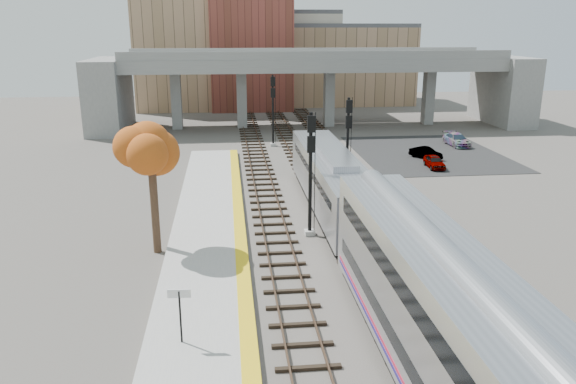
{
  "coord_description": "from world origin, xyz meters",
  "views": [
    {
      "loc": [
        -5.94,
        -25.25,
        12.32
      ],
      "look_at": [
        -2.33,
        7.55,
        2.5
      ],
      "focal_mm": 35.0,
      "sensor_mm": 36.0,
      "label": 1
    }
  ],
  "objects_px": {
    "tree": "(150,149)",
    "car_c": "(457,140)",
    "signal_mast_near": "(310,175)",
    "locomotive": "(331,179)",
    "signal_mast_mid": "(348,146)",
    "car_a": "(434,162)",
    "signal_mast_far": "(273,111)",
    "coach": "(473,365)",
    "car_b": "(426,153)"
  },
  "relations": [
    {
      "from": "signal_mast_mid",
      "to": "signal_mast_near",
      "type": "bearing_deg",
      "value": -115.33
    },
    {
      "from": "signal_mast_near",
      "to": "signal_mast_mid",
      "type": "distance_m",
      "value": 9.58
    },
    {
      "from": "coach",
      "to": "signal_mast_mid",
      "type": "relative_size",
      "value": 3.44
    },
    {
      "from": "signal_mast_far",
      "to": "tree",
      "type": "relative_size",
      "value": 0.93
    },
    {
      "from": "signal_mast_far",
      "to": "car_c",
      "type": "relative_size",
      "value": 1.7
    },
    {
      "from": "signal_mast_near",
      "to": "signal_mast_mid",
      "type": "relative_size",
      "value": 1.04
    },
    {
      "from": "signal_mast_far",
      "to": "car_c",
      "type": "height_order",
      "value": "signal_mast_far"
    },
    {
      "from": "signal_mast_near",
      "to": "signal_mast_mid",
      "type": "height_order",
      "value": "signal_mast_near"
    },
    {
      "from": "signal_mast_near",
      "to": "car_a",
      "type": "xyz_separation_m",
      "value": [
        13.57,
        15.41,
        -3.22
      ]
    },
    {
      "from": "locomotive",
      "to": "car_c",
      "type": "xyz_separation_m",
      "value": [
        17.32,
        20.16,
        -1.6
      ]
    },
    {
      "from": "signal_mast_mid",
      "to": "car_a",
      "type": "height_order",
      "value": "signal_mast_mid"
    },
    {
      "from": "locomotive",
      "to": "signal_mast_near",
      "type": "relative_size",
      "value": 2.53
    },
    {
      "from": "coach",
      "to": "car_c",
      "type": "height_order",
      "value": "coach"
    },
    {
      "from": "tree",
      "to": "car_a",
      "type": "distance_m",
      "value": 28.76
    },
    {
      "from": "coach",
      "to": "car_c",
      "type": "distance_m",
      "value": 46.19
    },
    {
      "from": "car_b",
      "to": "car_a",
      "type": "bearing_deg",
      "value": -129.33
    },
    {
      "from": "signal_mast_mid",
      "to": "car_b",
      "type": "relative_size",
      "value": 2.2
    },
    {
      "from": "signal_mast_far",
      "to": "car_a",
      "type": "relative_size",
      "value": 2.26
    },
    {
      "from": "car_b",
      "to": "car_c",
      "type": "height_order",
      "value": "car_c"
    },
    {
      "from": "tree",
      "to": "car_c",
      "type": "relative_size",
      "value": 1.84
    },
    {
      "from": "coach",
      "to": "tree",
      "type": "relative_size",
      "value": 3.11
    },
    {
      "from": "coach",
      "to": "signal_mast_mid",
      "type": "bearing_deg",
      "value": 85.74
    },
    {
      "from": "signal_mast_mid",
      "to": "signal_mast_far",
      "type": "height_order",
      "value": "signal_mast_far"
    },
    {
      "from": "signal_mast_mid",
      "to": "car_c",
      "type": "xyz_separation_m",
      "value": [
        15.32,
        15.91,
        -2.97
      ]
    },
    {
      "from": "signal_mast_mid",
      "to": "tree",
      "type": "distance_m",
      "value": 16.79
    },
    {
      "from": "car_c",
      "to": "signal_mast_near",
      "type": "bearing_deg",
      "value": -129.66
    },
    {
      "from": "locomotive",
      "to": "tree",
      "type": "distance_m",
      "value": 13.13
    },
    {
      "from": "signal_mast_mid",
      "to": "tree",
      "type": "xyz_separation_m",
      "value": [
        -13.06,
        -10.3,
        2.32
      ]
    },
    {
      "from": "signal_mast_far",
      "to": "tree",
      "type": "bearing_deg",
      "value": -107.62
    },
    {
      "from": "locomotive",
      "to": "tree",
      "type": "relative_size",
      "value": 2.37
    },
    {
      "from": "signal_mast_near",
      "to": "car_b",
      "type": "height_order",
      "value": "signal_mast_near"
    },
    {
      "from": "tree",
      "to": "car_c",
      "type": "distance_m",
      "value": 38.99
    },
    {
      "from": "locomotive",
      "to": "signal_mast_far",
      "type": "xyz_separation_m",
      "value": [
        -2.1,
        22.14,
        1.48
      ]
    },
    {
      "from": "signal_mast_near",
      "to": "tree",
      "type": "bearing_deg",
      "value": -169.65
    },
    {
      "from": "signal_mast_mid",
      "to": "car_a",
      "type": "relative_size",
      "value": 2.21
    },
    {
      "from": "signal_mast_mid",
      "to": "tree",
      "type": "relative_size",
      "value": 0.9
    },
    {
      "from": "signal_mast_near",
      "to": "car_c",
      "type": "height_order",
      "value": "signal_mast_near"
    },
    {
      "from": "locomotive",
      "to": "car_c",
      "type": "bearing_deg",
      "value": 49.34
    },
    {
      "from": "signal_mast_mid",
      "to": "car_a",
      "type": "xyz_separation_m",
      "value": [
        9.47,
        6.75,
        -3.04
      ]
    },
    {
      "from": "tree",
      "to": "car_a",
      "type": "xyz_separation_m",
      "value": [
        22.53,
        17.05,
        -5.36
      ]
    },
    {
      "from": "car_b",
      "to": "locomotive",
      "type": "bearing_deg",
      "value": -161.09
    },
    {
      "from": "locomotive",
      "to": "car_c",
      "type": "distance_m",
      "value": 26.63
    },
    {
      "from": "locomotive",
      "to": "car_b",
      "type": "bearing_deg",
      "value": 50.76
    },
    {
      "from": "locomotive",
      "to": "car_b",
      "type": "relative_size",
      "value": 5.78
    },
    {
      "from": "tree",
      "to": "car_a",
      "type": "relative_size",
      "value": 2.44
    },
    {
      "from": "signal_mast_mid",
      "to": "car_b",
      "type": "distance_m",
      "value": 14.7
    },
    {
      "from": "car_b",
      "to": "coach",
      "type": "bearing_deg",
      "value": -139.64
    },
    {
      "from": "coach",
      "to": "car_b",
      "type": "relative_size",
      "value": 7.59
    },
    {
      "from": "signal_mast_far",
      "to": "coach",
      "type": "bearing_deg",
      "value": -87.31
    },
    {
      "from": "signal_mast_near",
      "to": "tree",
      "type": "distance_m",
      "value": 9.35
    }
  ]
}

